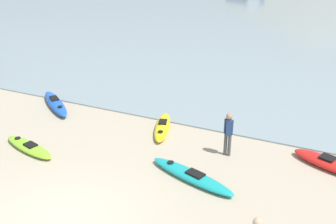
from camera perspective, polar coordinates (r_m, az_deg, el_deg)
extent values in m
plane|color=tan|center=(11.29, -15.50, -15.45)|extent=(400.00, 400.00, 0.00)
cube|color=gray|center=(49.38, 18.24, 14.25)|extent=(160.00, 70.00, 0.06)
ellipsoid|color=yellow|center=(15.73, -0.80, -2.16)|extent=(1.44, 2.69, 0.27)
cube|color=black|center=(15.78, -0.76, -1.43)|extent=(0.45, 0.56, 0.05)
cylinder|color=black|center=(15.01, -1.10, -2.85)|extent=(0.20, 0.20, 0.02)
ellipsoid|color=teal|center=(12.61, 3.39, -9.23)|extent=(3.25, 1.54, 0.27)
cube|color=black|center=(12.44, 3.99, -8.87)|extent=(0.65, 0.50, 0.05)
cylinder|color=black|center=(13.02, 0.37, -7.29)|extent=(0.22, 0.22, 0.02)
ellipsoid|color=red|center=(14.22, 22.54, -6.97)|extent=(2.73, 1.67, 0.33)
cube|color=black|center=(14.17, 22.18, -6.13)|extent=(0.59, 0.56, 0.05)
ellipsoid|color=#8CCC2D|center=(15.12, -19.53, -4.82)|extent=(2.69, 1.24, 0.24)
cube|color=black|center=(14.95, -19.34, -4.49)|extent=(0.54, 0.44, 0.05)
cylinder|color=black|center=(15.63, -20.99, -3.54)|extent=(0.21, 0.21, 0.02)
ellipsoid|color=blue|center=(18.63, -16.02, 1.21)|extent=(3.03, 2.48, 0.35)
cube|color=black|center=(18.72, -16.20, 1.95)|extent=(0.68, 0.62, 0.05)
cylinder|color=black|center=(17.73, -15.40, 0.79)|extent=(0.21, 0.21, 0.02)
sphere|color=tan|center=(8.67, 12.94, -15.40)|extent=(0.23, 0.23, 0.23)
cylinder|color=#4C4C4C|center=(13.98, 8.33, -4.68)|extent=(0.12, 0.12, 0.81)
cylinder|color=#4C4C4C|center=(13.94, 8.89, -4.79)|extent=(0.12, 0.12, 0.81)
cube|color=navy|center=(13.65, 8.78, -2.18)|extent=(0.26, 0.28, 0.57)
cylinder|color=navy|center=(13.67, 8.31, -2.04)|extent=(0.08, 0.08, 0.54)
cylinder|color=navy|center=(13.62, 9.27, -2.22)|extent=(0.08, 0.08, 0.54)
sphere|color=#A37A5B|center=(13.49, 8.89, -0.65)|extent=(0.22, 0.22, 0.22)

